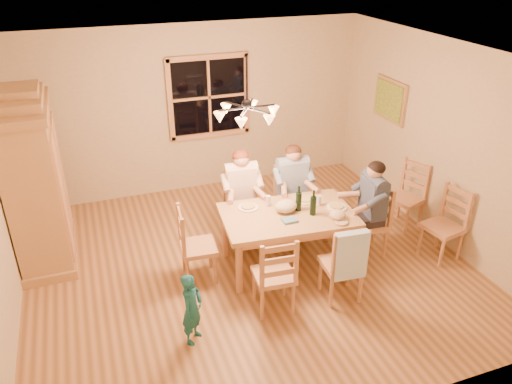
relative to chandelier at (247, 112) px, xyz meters
name	(u,v)px	position (x,y,z in m)	size (l,w,h in m)	color
floor	(248,265)	(0.00, 0.00, -2.08)	(5.50, 5.50, 0.00)	brown
ceiling	(247,56)	(0.00, 0.00, 0.62)	(5.50, 5.00, 0.02)	white
wall_back	(197,110)	(0.00, 2.50, -0.73)	(5.50, 0.02, 2.70)	tan
wall_right	(440,142)	(2.75, 0.00, -0.73)	(0.02, 5.00, 2.70)	tan
window	(209,97)	(0.20, 2.47, -0.53)	(1.30, 0.06, 1.30)	black
painting	(390,100)	(2.71, 1.20, -0.48)	(0.06, 0.78, 0.64)	#A17846
chandelier	(247,112)	(0.00, 0.00, 0.00)	(0.77, 0.68, 0.71)	black
armoire	(36,184)	(-2.42, 1.13, -1.02)	(0.66, 1.40, 2.30)	#A17846
dining_table	(288,221)	(0.48, -0.15, -1.42)	(1.72, 1.14, 0.76)	#A77C4A
chair_far_left	(242,219)	(0.14, 0.66, -1.77)	(0.48, 0.46, 0.99)	#AC7B4B
chair_far_right	(291,213)	(0.86, 0.60, -1.77)	(0.48, 0.46, 0.99)	#AC7B4B
chair_near_left	(274,286)	(0.00, -0.88, -1.77)	(0.48, 0.46, 0.99)	#AC7B4B
chair_near_right	(341,275)	(0.82, -0.95, -1.77)	(0.48, 0.46, 0.99)	#AC7B4B
chair_end_left	(199,257)	(-0.66, -0.05, -1.77)	(0.46, 0.48, 0.99)	#AC7B4B
chair_end_right	(368,233)	(1.61, -0.25, -1.77)	(0.46, 0.48, 0.99)	#AC7B4B
adult_woman	(241,185)	(0.14, 0.66, -1.24)	(0.42, 0.45, 0.87)	beige
adult_plaid_man	(293,179)	(0.86, 0.60, -1.24)	(0.42, 0.45, 0.87)	#305B85
adult_slate_man	(372,197)	(1.61, -0.25, -1.24)	(0.45, 0.42, 0.87)	#3D4B62
towel	(350,255)	(0.80, -1.14, -1.38)	(0.38, 0.10, 0.58)	#B2D8F2
wine_bottle_a	(299,198)	(0.63, -0.10, -1.15)	(0.08, 0.08, 0.33)	black
wine_bottle_b	(313,203)	(0.76, -0.27, -1.15)	(0.08, 0.08, 0.33)	black
plate_woman	(248,207)	(0.06, 0.16, -1.31)	(0.26, 0.26, 0.02)	white
plate_plaid	(305,200)	(0.81, 0.09, -1.31)	(0.26, 0.26, 0.02)	white
plate_slate	(337,207)	(1.11, -0.22, -1.31)	(0.26, 0.26, 0.02)	white
wine_glass_a	(268,201)	(0.32, 0.13, -1.25)	(0.06, 0.06, 0.14)	silver
wine_glass_b	(319,200)	(0.93, -0.08, -1.25)	(0.06, 0.06, 0.14)	silver
cap	(338,215)	(0.99, -0.47, -1.26)	(0.20, 0.20, 0.11)	tan
napkin	(290,220)	(0.42, -0.33, -1.30)	(0.18, 0.14, 0.03)	#54809B
cloth_bundle	(286,206)	(0.47, -0.10, -1.24)	(0.28, 0.22, 0.15)	tan
child	(192,309)	(-0.98, -1.08, -1.67)	(0.30, 0.20, 0.82)	#18626E
chair_spare_front	(441,237)	(2.45, -0.67, -1.77)	(0.50, 0.51, 0.99)	#AC7B4B
chair_spare_back	(403,208)	(2.45, 0.17, -1.77)	(0.55, 0.56, 0.99)	#AC7B4B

